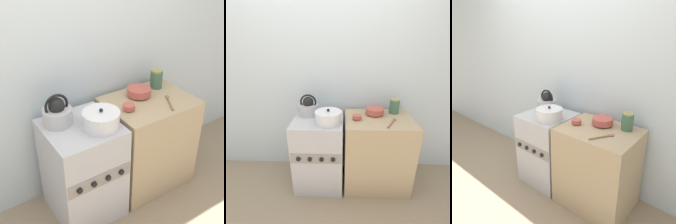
% 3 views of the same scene
% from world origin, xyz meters
% --- Properties ---
extents(ground_plane, '(12.00, 12.00, 0.00)m').
position_xyz_m(ground_plane, '(0.00, 0.00, 0.00)').
color(ground_plane, gray).
extents(wall_back, '(7.00, 0.06, 2.50)m').
position_xyz_m(wall_back, '(0.00, 0.64, 1.25)').
color(wall_back, silver).
rests_on(wall_back, ground_plane).
extents(stove, '(0.54, 0.56, 0.84)m').
position_xyz_m(stove, '(0.00, 0.27, 0.42)').
color(stove, '#B2B2B7').
rests_on(stove, ground_plane).
extents(counter, '(0.73, 0.57, 0.85)m').
position_xyz_m(counter, '(0.66, 0.29, 0.43)').
color(counter, tan).
rests_on(counter, ground_plane).
extents(kettle, '(0.27, 0.22, 0.24)m').
position_xyz_m(kettle, '(-0.12, 0.39, 0.93)').
color(kettle, '#B2B2B7').
rests_on(kettle, stove).
extents(cooking_pot, '(0.27, 0.27, 0.16)m').
position_xyz_m(cooking_pot, '(0.12, 0.17, 0.90)').
color(cooking_pot, silver).
rests_on(cooking_pot, stove).
extents(enamel_bowl, '(0.20, 0.20, 0.08)m').
position_xyz_m(enamel_bowl, '(0.63, 0.39, 0.89)').
color(enamel_bowl, '#B75147').
rests_on(enamel_bowl, counter).
extents(small_ceramic_bowl, '(0.10, 0.10, 0.05)m').
position_xyz_m(small_ceramic_bowl, '(0.42, 0.25, 0.88)').
color(small_ceramic_bowl, '#B75147').
rests_on(small_ceramic_bowl, counter).
extents(storage_jar, '(0.11, 0.11, 0.16)m').
position_xyz_m(storage_jar, '(0.86, 0.44, 0.93)').
color(storage_jar, '#3F664C').
rests_on(storage_jar, counter).
extents(wooden_spoon, '(0.15, 0.23, 0.02)m').
position_xyz_m(wooden_spoon, '(0.77, 0.17, 0.86)').
color(wooden_spoon, olive).
rests_on(wooden_spoon, counter).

